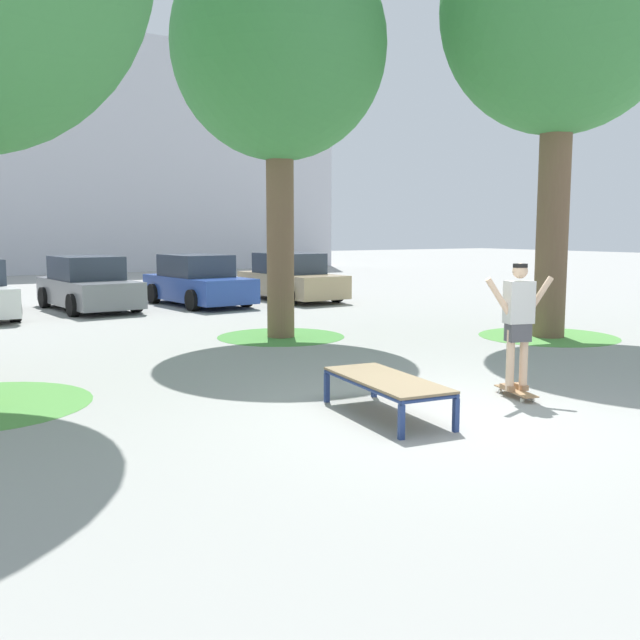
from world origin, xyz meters
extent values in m
plane|color=#999993|center=(0.00, 0.00, 0.00)|extent=(120.00, 120.00, 0.00)
cube|color=silver|center=(0.25, 33.57, 6.25)|extent=(37.10, 4.00, 12.49)
cube|color=navy|center=(-0.75, 1.41, 0.19)|extent=(0.07, 0.07, 0.38)
cube|color=navy|center=(-0.05, 1.32, 0.19)|extent=(0.07, 0.07, 0.38)
cube|color=navy|center=(-0.97, -0.42, 0.19)|extent=(0.07, 0.07, 0.38)
cube|color=navy|center=(-0.28, -0.51, 0.19)|extent=(0.07, 0.07, 0.38)
cylinder|color=navy|center=(-0.86, 0.49, 0.41)|extent=(0.28, 1.89, 0.05)
cylinder|color=navy|center=(-0.16, 0.41, 0.41)|extent=(0.28, 1.89, 0.05)
cylinder|color=navy|center=(-0.40, 1.36, 0.41)|extent=(0.76, 0.14, 0.05)
cylinder|color=navy|center=(-0.62, -0.46, 0.41)|extent=(0.76, 0.14, 0.05)
cube|color=#847051|center=(-0.51, 0.45, 0.45)|extent=(0.99, 1.98, 0.03)
cube|color=#9E754C|center=(1.54, 0.30, 0.08)|extent=(0.41, 0.82, 0.02)
cylinder|color=silver|center=(1.55, 0.59, 0.03)|extent=(0.04, 0.06, 0.06)
cylinder|color=silver|center=(1.69, 0.55, 0.03)|extent=(0.04, 0.06, 0.06)
cylinder|color=silver|center=(1.39, 0.05, 0.03)|extent=(0.04, 0.06, 0.06)
cylinder|color=silver|center=(1.54, 0.01, 0.03)|extent=(0.04, 0.06, 0.06)
cylinder|color=beige|center=(1.45, 0.33, 0.50)|extent=(0.11, 0.11, 0.82)
cube|color=#99704C|center=(1.46, 0.38, 0.13)|extent=(0.16, 0.26, 0.07)
cylinder|color=beige|center=(1.64, 0.27, 0.50)|extent=(0.11, 0.11, 0.82)
cube|color=#99704C|center=(1.65, 0.32, 0.13)|extent=(0.16, 0.26, 0.07)
cube|color=#4C4C51|center=(1.54, 0.30, 0.88)|extent=(0.34, 0.28, 0.24)
cube|color=silver|center=(1.54, 0.30, 1.28)|extent=(0.41, 0.31, 0.56)
cylinder|color=beige|center=(1.25, 0.38, 1.35)|extent=(0.40, 0.19, 0.52)
cylinder|color=beige|center=(1.83, 0.22, 1.35)|extent=(0.40, 0.19, 0.52)
sphere|color=beige|center=(1.54, 0.30, 1.69)|extent=(0.20, 0.20, 0.20)
cylinder|color=black|center=(1.54, 0.30, 1.76)|extent=(0.19, 0.19, 0.05)
cylinder|color=brown|center=(6.28, 3.79, 2.31)|extent=(0.65, 0.65, 4.61)
ellipsoid|color=#3D8442|center=(6.28, 3.79, 6.65)|extent=(4.80, 4.80, 5.04)
cylinder|color=#519342|center=(6.28, 3.79, 0.00)|extent=(2.86, 2.86, 0.01)
cylinder|color=brown|center=(1.51, 6.74, 2.02)|extent=(0.57, 0.57, 4.05)
ellipsoid|color=#3D8442|center=(1.51, 6.74, 5.88)|extent=(4.31, 4.31, 4.53)
cylinder|color=#47893D|center=(1.51, 6.74, 0.00)|extent=(2.66, 2.66, 0.01)
cylinder|color=black|center=(-2.81, 12.30, 0.30)|extent=(0.25, 0.61, 0.60)
cube|color=slate|center=(-0.61, 14.02, 0.51)|extent=(2.02, 4.32, 0.70)
cube|color=#2D3847|center=(-0.62, 14.17, 1.18)|extent=(1.72, 2.21, 0.64)
cylinder|color=black|center=(0.34, 12.79, 0.30)|extent=(0.27, 0.62, 0.60)
cylinder|color=black|center=(-1.35, 12.66, 0.30)|extent=(0.27, 0.62, 0.60)
cylinder|color=black|center=(0.14, 15.39, 0.30)|extent=(0.27, 0.62, 0.60)
cylinder|color=black|center=(-1.56, 15.25, 0.30)|extent=(0.27, 0.62, 0.60)
cube|color=#28479E|center=(2.50, 13.62, 0.51)|extent=(2.06, 4.33, 0.70)
cube|color=#2D3847|center=(2.49, 13.77, 1.18)|extent=(1.74, 2.23, 0.64)
cylinder|color=black|center=(3.46, 12.40, 0.30)|extent=(0.27, 0.62, 0.60)
cylinder|color=black|center=(1.77, 12.25, 0.30)|extent=(0.27, 0.62, 0.60)
cylinder|color=black|center=(3.23, 15.00, 0.30)|extent=(0.27, 0.62, 0.60)
cylinder|color=black|center=(1.54, 14.85, 0.30)|extent=(0.27, 0.62, 0.60)
cube|color=tan|center=(5.61, 13.49, 0.51)|extent=(1.82, 4.25, 0.70)
cube|color=#2D3847|center=(5.60, 13.64, 1.18)|extent=(1.62, 2.14, 0.64)
cylinder|color=black|center=(6.49, 12.21, 0.30)|extent=(0.24, 0.61, 0.60)
cylinder|color=black|center=(4.79, 12.16, 0.30)|extent=(0.24, 0.61, 0.60)
cylinder|color=black|center=(6.42, 14.81, 0.30)|extent=(0.24, 0.61, 0.60)
cylinder|color=black|center=(4.72, 14.76, 0.30)|extent=(0.24, 0.61, 0.60)
camera|label=1|loc=(-5.59, -6.20, 2.21)|focal=39.93mm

